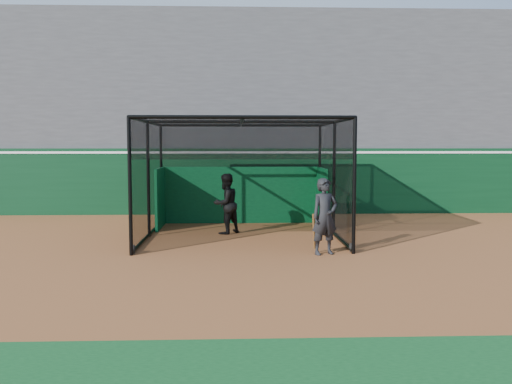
{
  "coord_description": "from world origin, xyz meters",
  "views": [
    {
      "loc": [
        0.46,
        -12.15,
        2.64
      ],
      "look_at": [
        0.99,
        2.0,
        1.4
      ],
      "focal_mm": 38.0,
      "sensor_mm": 36.0,
      "label": 1
    }
  ],
  "objects": [
    {
      "name": "on_deck_player",
      "position": [
        2.59,
        0.67,
        0.92
      ],
      "size": [
        0.78,
        0.64,
        1.84
      ],
      "color": "black",
      "rests_on": "ground"
    },
    {
      "name": "ground",
      "position": [
        0.0,
        0.0,
        0.0
      ],
      "size": [
        120.0,
        120.0,
        0.0
      ],
      "primitive_type": "plane",
      "color": "#96552B",
      "rests_on": "ground"
    },
    {
      "name": "grandstand",
      "position": [
        0.0,
        12.27,
        4.48
      ],
      "size": [
        50.0,
        7.85,
        8.95
      ],
      "color": "#4C4C4F",
      "rests_on": "ground"
    },
    {
      "name": "batter",
      "position": [
        0.16,
        3.82,
        0.89
      ],
      "size": [
        1.1,
        1.09,
        1.79
      ],
      "primitive_type": "imported",
      "rotation": [
        0.0,
        0.0,
        3.91
      ],
      "color": "black",
      "rests_on": "ground"
    },
    {
      "name": "outfield_wall",
      "position": [
        0.0,
        8.5,
        1.29
      ],
      "size": [
        50.0,
        0.5,
        2.5
      ],
      "color": "#093218",
      "rests_on": "ground"
    },
    {
      "name": "batting_cage",
      "position": [
        0.63,
        3.43,
        1.64
      ],
      "size": [
        5.44,
        5.5,
        3.29
      ],
      "color": "black",
      "rests_on": "ground"
    }
  ]
}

